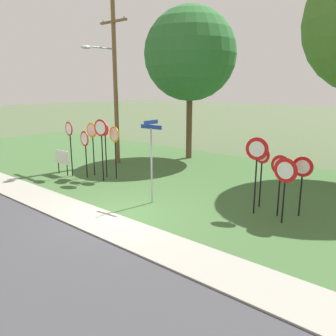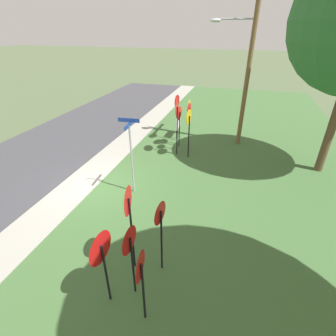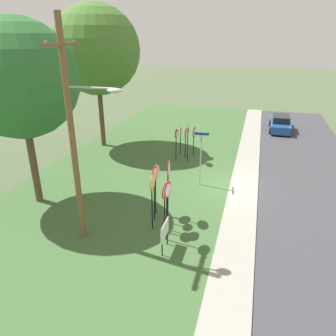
# 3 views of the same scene
# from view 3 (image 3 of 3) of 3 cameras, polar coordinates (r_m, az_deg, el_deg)

# --- Properties ---
(ground_plane) EXTENTS (160.00, 160.00, 0.00)m
(ground_plane) POSITION_cam_3_polar(r_m,az_deg,el_deg) (18.79, 10.89, -3.52)
(ground_plane) COLOR #4C5B3D
(road_asphalt) EXTENTS (44.00, 6.40, 0.01)m
(road_asphalt) POSITION_cam_3_polar(r_m,az_deg,el_deg) (19.12, 25.38, -4.95)
(road_asphalt) COLOR #3D3D42
(road_asphalt) RESTS_ON ground_plane
(sidewalk_strip) EXTENTS (44.00, 1.60, 0.06)m
(sidewalk_strip) POSITION_cam_3_polar(r_m,az_deg,el_deg) (18.75, 13.33, -3.70)
(sidewalk_strip) COLOR #99968C
(sidewalk_strip) RESTS_ON ground_plane
(grass_median) EXTENTS (44.00, 12.00, 0.04)m
(grass_median) POSITION_cam_3_polar(r_m,az_deg,el_deg) (20.05, -6.39, -1.47)
(grass_median) COLOR #3D6033
(grass_median) RESTS_ON ground_plane
(stop_sign_near_left) EXTENTS (0.74, 0.10, 2.67)m
(stop_sign_near_left) POSITION_cam_3_polar(r_m,az_deg,el_deg) (13.76, -2.81, -3.99)
(stop_sign_near_left) COLOR black
(stop_sign_near_left) RESTS_ON grass_median
(stop_sign_near_right) EXTENTS (0.75, 0.12, 2.55)m
(stop_sign_near_right) POSITION_cam_3_polar(r_m,az_deg,el_deg) (15.03, -2.17, -1.91)
(stop_sign_near_right) COLOR black
(stop_sign_near_right) RESTS_ON grass_median
(stop_sign_far_left) EXTENTS (0.78, 0.13, 2.92)m
(stop_sign_far_left) POSITION_cam_3_polar(r_m,az_deg,el_deg) (14.60, 0.10, -1.44)
(stop_sign_far_left) COLOR black
(stop_sign_far_left) RESTS_ON grass_median
(stop_sign_far_center) EXTENTS (0.74, 0.12, 2.31)m
(stop_sign_far_center) POSITION_cam_3_polar(r_m,az_deg,el_deg) (13.83, -0.50, -5.04)
(stop_sign_far_center) COLOR black
(stop_sign_far_center) RESTS_ON grass_median
(stop_sign_far_right) EXTENTS (0.69, 0.12, 2.74)m
(stop_sign_far_right) POSITION_cam_3_polar(r_m,az_deg,el_deg) (12.96, -0.12, -5.55)
(stop_sign_far_right) COLOR black
(stop_sign_far_right) RESTS_ON grass_median
(stop_sign_center_tall) EXTENTS (0.65, 0.11, 2.72)m
(stop_sign_center_tall) POSITION_cam_3_polar(r_m,az_deg,el_deg) (14.47, -2.41, -2.58)
(stop_sign_center_tall) COLOR black
(stop_sign_center_tall) RESTS_ON grass_median
(yield_sign_near_left) EXTENTS (0.64, 0.13, 2.30)m
(yield_sign_near_left) POSITION_cam_3_polar(r_m,az_deg,el_deg) (21.74, 1.54, 5.42)
(yield_sign_near_left) COLOR black
(yield_sign_near_left) RESTS_ON grass_median
(yield_sign_near_right) EXTENTS (0.81, 0.12, 2.19)m
(yield_sign_near_right) POSITION_cam_3_polar(r_m,az_deg,el_deg) (22.76, 4.73, 5.94)
(yield_sign_near_right) COLOR black
(yield_sign_near_right) RESTS_ON grass_median
(yield_sign_far_left) EXTENTS (0.78, 0.18, 2.71)m
(yield_sign_far_left) POSITION_cam_3_polar(r_m,az_deg,el_deg) (21.63, 3.65, 6.25)
(yield_sign_far_left) COLOR black
(yield_sign_far_left) RESTS_ON grass_median
(yield_sign_far_right) EXTENTS (0.69, 0.12, 2.09)m
(yield_sign_far_right) POSITION_cam_3_polar(r_m,az_deg,el_deg) (23.15, 2.34, 6.09)
(yield_sign_far_right) COLOR black
(yield_sign_far_right) RESTS_ON grass_median
(yield_sign_center) EXTENTS (0.71, 0.11, 2.15)m
(yield_sign_center) POSITION_cam_3_polar(r_m,az_deg,el_deg) (22.51, 3.22, 5.71)
(yield_sign_center) COLOR black
(yield_sign_center) RESTS_ON grass_median
(street_name_post) EXTENTS (0.96, 0.81, 3.17)m
(street_name_post) POSITION_cam_3_polar(r_m,az_deg,el_deg) (18.13, 5.86, 2.38)
(street_name_post) COLOR #9EA0A8
(street_name_post) RESTS_ON grass_median
(utility_pole) EXTENTS (2.10, 2.29, 8.87)m
(utility_pole) POSITION_cam_3_polar(r_m,az_deg,el_deg) (12.68, -16.33, 6.56)
(utility_pole) COLOR brown
(utility_pole) RESTS_ON grass_median
(notice_board) EXTENTS (1.10, 0.06, 1.25)m
(notice_board) POSITION_cam_3_polar(r_m,az_deg,el_deg) (12.97, -0.60, -11.42)
(notice_board) COLOR black
(notice_board) RESTS_ON grass_median
(oak_tree_left) EXTENTS (5.46, 5.46, 8.98)m
(oak_tree_left) POSITION_cam_3_polar(r_m,az_deg,el_deg) (16.58, -25.09, 14.13)
(oak_tree_left) COLOR brown
(oak_tree_left) RESTS_ON grass_median
(oak_tree_right) EXTENTS (6.33, 6.33, 10.31)m
(oak_tree_right) POSITION_cam_3_polar(r_m,az_deg,el_deg) (24.92, -12.70, 19.82)
(oak_tree_right) COLOR brown
(oak_tree_right) RESTS_ON grass_median
(parked_sedan_distant) EXTENTS (4.59, 1.93, 1.39)m
(parked_sedan_distant) POSITION_cam_3_polar(r_m,az_deg,el_deg) (31.51, 19.45, 7.50)
(parked_sedan_distant) COLOR #1E4C8C
(parked_sedan_distant) RESTS_ON road_asphalt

